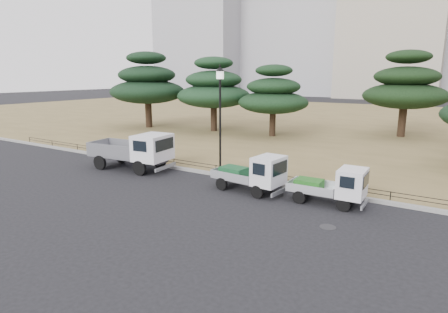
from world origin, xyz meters
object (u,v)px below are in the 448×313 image
Objects in this scene: truck_large at (134,149)px; street_lamp at (220,102)px; tarp_pile at (146,153)px; truck_kei_rear at (333,186)px; truck_kei_front at (253,173)px.

street_lamp reaches higher than truck_large.
tarp_pile is at bearing 178.48° from street_lamp.
truck_kei_rear is 0.56× the size of street_lamp.
street_lamp is at bearing 165.70° from truck_kei_rear.
street_lamp is at bearing -1.52° from tarp_pile.
truck_large is 7.87m from truck_kei_front.
truck_kei_rear is (11.56, 0.12, -0.37)m from truck_large.
street_lamp reaches higher than truck_kei_front.
tarp_pile is at bearing 172.90° from truck_kei_front.
truck_kei_rear is 12.56m from tarp_pile.
tarp_pile is (-5.74, 0.15, -3.46)m from street_lamp.
truck_large is at bearing -160.88° from street_lamp.
street_lamp is at bearing 154.46° from truck_kei_front.
tarp_pile is (-8.75, 1.97, -0.35)m from truck_kei_front.
truck_kei_front is at bearing -12.67° from tarp_pile.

